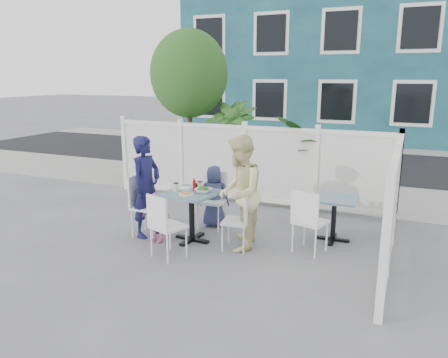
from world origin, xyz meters
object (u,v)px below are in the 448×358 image
at_px(main_table, 192,203).
at_px(toddler, 156,217).
at_px(chair_back, 213,195).
at_px(chair_near, 164,222).
at_px(spare_table, 334,207).
at_px(chair_right, 241,217).
at_px(woman, 239,193).
at_px(man, 146,187).
at_px(utility_cabinet, 183,154).
at_px(chair_left, 143,201).
at_px(boy, 214,196).

distance_m(main_table, toddler, 0.60).
xyz_separation_m(chair_back, chair_near, (-0.07, -1.55, -0.01)).
distance_m(spare_table, chair_right, 1.53).
relative_size(chair_near, woman, 0.55).
relative_size(main_table, spare_table, 1.18).
bearing_deg(spare_table, chair_back, -176.85).
distance_m(chair_right, man, 1.65).
bearing_deg(utility_cabinet, main_table, -58.91).
relative_size(chair_left, boy, 0.94).
bearing_deg(utility_cabinet, toddler, -66.03).
xyz_separation_m(chair_left, toddler, (0.35, -0.18, -0.18)).
distance_m(chair_left, toddler, 0.44).
bearing_deg(man, main_table, -78.92).
bearing_deg(utility_cabinet, boy, -52.62).
distance_m(chair_left, chair_back, 1.22).
bearing_deg(main_table, chair_back, 88.51).
height_order(chair_back, woman, woman).
bearing_deg(chair_left, man, 99.23).
distance_m(spare_table, chair_near, 2.68).
relative_size(chair_back, toddler, 1.18).
xyz_separation_m(chair_right, boy, (-0.81, 0.82, 0.02)).
relative_size(man, woman, 0.95).
bearing_deg(utility_cabinet, spare_table, -33.74).
bearing_deg(boy, chair_right, 116.50).
bearing_deg(spare_table, main_table, -156.70).
xyz_separation_m(utility_cabinet, boy, (2.28, -3.09, -0.06)).
height_order(spare_table, woman, woman).
bearing_deg(boy, woman, 116.47).
relative_size(chair_near, boy, 0.89).
bearing_deg(utility_cabinet, chair_near, -63.68).
height_order(main_table, chair_right, chair_right).
xyz_separation_m(chair_left, woman, (1.64, 0.10, 0.28)).
xyz_separation_m(chair_back, woman, (0.78, -0.76, 0.31)).
relative_size(main_table, boy, 0.79).
distance_m(chair_right, chair_back, 1.15).
relative_size(main_table, woman, 0.49).
bearing_deg(chair_near, woman, 63.83).
xyz_separation_m(main_table, toddler, (-0.49, -0.26, -0.22)).
distance_m(chair_left, boy, 1.23).
distance_m(boy, toddler, 1.18).
xyz_separation_m(main_table, woman, (0.80, 0.02, 0.25)).
bearing_deg(chair_left, boy, 133.20).
relative_size(spare_table, chair_left, 0.71).
bearing_deg(chair_near, boy, 107.79).
xyz_separation_m(main_table, man, (-0.78, -0.07, 0.20)).
distance_m(chair_near, boy, 1.56).
xyz_separation_m(man, toddler, (0.29, -0.19, -0.42)).
bearing_deg(spare_table, chair_near, -141.75).
xyz_separation_m(utility_cabinet, main_table, (2.25, -3.88, 0.03)).
bearing_deg(chair_back, chair_left, 40.78).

